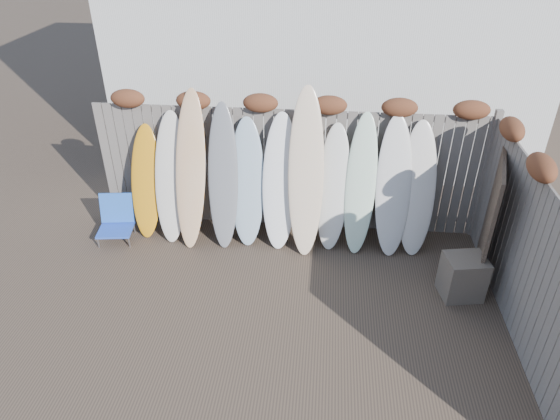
# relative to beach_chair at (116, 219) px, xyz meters

# --- Properties ---
(ground) EXTENTS (80.00, 80.00, 0.00)m
(ground) POSITION_rel_beach_chair_xyz_m (2.67, -1.77, -0.32)
(ground) COLOR #493A2D
(back_fence) EXTENTS (6.05, 0.28, 2.24)m
(back_fence) POSITION_rel_beach_chair_xyz_m (2.72, 0.62, 0.86)
(back_fence) COLOR slate
(back_fence) RESTS_ON ground
(right_fence) EXTENTS (0.28, 4.40, 2.24)m
(right_fence) POSITION_rel_beach_chair_xyz_m (5.66, -1.52, 0.82)
(right_fence) COLOR slate
(right_fence) RESTS_ON ground
(beach_chair) EXTENTS (0.59, 0.62, 0.69)m
(beach_chair) POSITION_rel_beach_chair_xyz_m (0.00, 0.00, 0.00)
(beach_chair) COLOR blue
(beach_chair) RESTS_ON ground
(wooden_crate) EXTENTS (0.60, 0.53, 0.61)m
(wooden_crate) POSITION_rel_beach_chair_xyz_m (5.17, -0.91, -0.01)
(wooden_crate) COLOR brown
(wooden_crate) RESTS_ON ground
(lattice_panel) EXTENTS (0.37, 1.15, 1.77)m
(lattice_panel) POSITION_rel_beach_chair_xyz_m (5.51, -0.43, 0.57)
(lattice_panel) COLOR #3D2F25
(lattice_panel) RESTS_ON ground
(surfboard_0) EXTENTS (0.52, 0.65, 1.74)m
(surfboard_0) POSITION_rel_beach_chair_xyz_m (0.48, 0.26, 0.55)
(surfboard_0) COLOR orange
(surfboard_0) RESTS_ON ground
(surfboard_1) EXTENTS (0.54, 0.72, 1.98)m
(surfboard_1) POSITION_rel_beach_chair_xyz_m (0.91, 0.21, 0.67)
(surfboard_1) COLOR silver
(surfboard_1) RESTS_ON ground
(surfboard_2) EXTENTS (0.53, 0.85, 2.33)m
(surfboard_2) POSITION_rel_beach_chair_xyz_m (1.25, 0.14, 0.85)
(surfboard_2) COLOR #E6AC78
(surfboard_2) RESTS_ON ground
(surfboard_3) EXTENTS (0.51, 0.79, 2.14)m
(surfboard_3) POSITION_rel_beach_chair_xyz_m (1.73, 0.16, 0.75)
(surfboard_3) COLOR slate
(surfboard_3) RESTS_ON ground
(surfboard_4) EXTENTS (0.57, 0.72, 1.92)m
(surfboard_4) POSITION_rel_beach_chair_xyz_m (2.09, 0.23, 0.64)
(surfboard_4) COLOR #98B1C4
(surfboard_4) RESTS_ON ground
(surfboard_5) EXTENTS (0.54, 0.72, 2.02)m
(surfboard_5) POSITION_rel_beach_chair_xyz_m (2.59, 0.20, 0.69)
(surfboard_5) COLOR white
(surfboard_5) RESTS_ON ground
(surfboard_6) EXTENTS (0.58, 0.88, 2.42)m
(surfboard_6) POSITION_rel_beach_chair_xyz_m (2.98, 0.14, 0.89)
(surfboard_6) COLOR beige
(surfboard_6) RESTS_ON ground
(surfboard_7) EXTENTS (0.53, 0.70, 1.88)m
(surfboard_7) POSITION_rel_beach_chair_xyz_m (3.39, 0.24, 0.62)
(surfboard_7) COLOR white
(surfboard_7) RESTS_ON ground
(surfboard_8) EXTENTS (0.51, 0.76, 2.06)m
(surfboard_8) POSITION_rel_beach_chair_xyz_m (3.79, 0.21, 0.71)
(surfboard_8) COLOR silver
(surfboard_8) RESTS_ON ground
(surfboard_9) EXTENTS (0.56, 0.75, 2.04)m
(surfboard_9) POSITION_rel_beach_chair_xyz_m (4.27, 0.19, 0.70)
(surfboard_9) COLOR silver
(surfboard_9) RESTS_ON ground
(surfboard_10) EXTENTS (0.55, 0.71, 1.96)m
(surfboard_10) POSITION_rel_beach_chair_xyz_m (4.62, 0.23, 0.66)
(surfboard_10) COLOR silver
(surfboard_10) RESTS_ON ground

